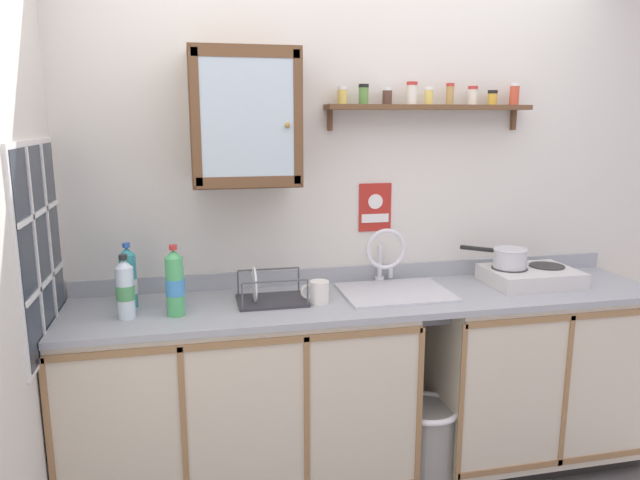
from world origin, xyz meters
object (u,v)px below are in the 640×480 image
(sink, at_px, (393,294))
(wall_cabinet, at_px, (244,118))
(warning_sign, at_px, (375,208))
(bottle_water_blue_0, at_px, (176,283))
(saucepan, at_px, (509,257))
(trash_bin, at_px, (426,444))
(bottle_soda_green_2, at_px, (175,283))
(hot_plate_stove, at_px, (530,276))
(mug, at_px, (318,292))
(bottle_detergent_teal_3, at_px, (128,279))
(dish_rack, at_px, (269,297))
(bottle_water_clear_1, at_px, (125,290))

(sink, relative_size, wall_cabinet, 0.85)
(warning_sign, bearing_deg, bottle_water_blue_0, -165.92)
(sink, relative_size, saucepan, 1.80)
(warning_sign, bearing_deg, trash_bin, -71.38)
(bottle_soda_green_2, bearing_deg, hot_plate_stove, 3.64)
(bottle_soda_green_2, xyz_separation_m, mug, (0.63, 0.03, -0.09))
(sink, height_order, trash_bin, sink)
(wall_cabinet, bearing_deg, saucepan, -2.82)
(bottle_water_blue_0, distance_m, bottle_detergent_teal_3, 0.21)
(bottle_water_blue_0, height_order, bottle_detergent_teal_3, bottle_detergent_teal_3)
(saucepan, distance_m, bottle_detergent_teal_3, 1.83)
(bottle_water_blue_0, distance_m, bottle_soda_green_2, 0.11)
(sink, distance_m, hot_plate_stove, 0.72)
(hot_plate_stove, bearing_deg, saucepan, 165.57)
(saucepan, distance_m, warning_sign, 0.72)
(sink, relative_size, dish_rack, 1.62)
(hot_plate_stove, relative_size, wall_cabinet, 0.74)
(bottle_soda_green_2, bearing_deg, warning_sign, 19.88)
(sink, height_order, dish_rack, sink)
(wall_cabinet, bearing_deg, dish_rack, -53.39)
(hot_plate_stove, relative_size, saucepan, 1.55)
(dish_rack, distance_m, wall_cabinet, 0.81)
(bottle_water_clear_1, bearing_deg, sink, 5.50)
(mug, bearing_deg, dish_rack, 164.09)
(bottle_water_clear_1, height_order, warning_sign, warning_sign)
(bottle_detergent_teal_3, relative_size, wall_cabinet, 0.49)
(sink, bearing_deg, dish_rack, -177.38)
(mug, bearing_deg, bottle_water_blue_0, 172.84)
(sink, bearing_deg, hot_plate_stove, -0.83)
(dish_rack, relative_size, trash_bin, 0.74)
(hot_plate_stove, xyz_separation_m, trash_bin, (-0.61, -0.17, -0.76))
(bottle_water_clear_1, height_order, dish_rack, bottle_water_clear_1)
(mug, distance_m, wall_cabinet, 0.84)
(dish_rack, bearing_deg, trash_bin, -12.04)
(mug, bearing_deg, warning_sign, 41.87)
(bottle_water_clear_1, xyz_separation_m, trash_bin, (1.33, -0.06, -0.84))
(dish_rack, distance_m, warning_sign, 0.73)
(dish_rack, bearing_deg, wall_cabinet, 126.61)
(wall_cabinet, bearing_deg, sink, -6.76)
(sink, height_order, bottle_soda_green_2, bottle_soda_green_2)
(trash_bin, bearing_deg, wall_cabinet, 161.86)
(bottle_water_clear_1, bearing_deg, hot_plate_stove, 3.15)
(bottle_soda_green_2, distance_m, dish_rack, 0.43)
(mug, height_order, wall_cabinet, wall_cabinet)
(dish_rack, bearing_deg, bottle_soda_green_2, -167.16)
(hot_plate_stove, distance_m, saucepan, 0.15)
(warning_sign, distance_m, trash_bin, 1.18)
(bottle_soda_green_2, height_order, warning_sign, warning_sign)
(saucepan, distance_m, bottle_soda_green_2, 1.64)
(bottle_detergent_teal_3, bearing_deg, bottle_soda_green_2, -38.23)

